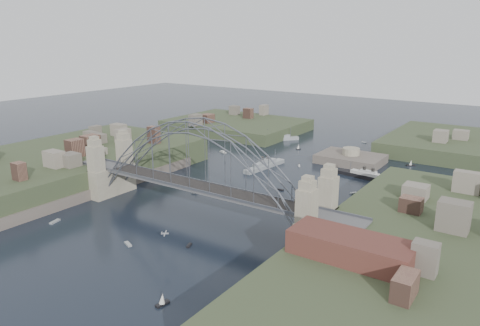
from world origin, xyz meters
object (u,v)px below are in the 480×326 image
naval_cruiser_far (279,138)px  ocean_liner (368,176)px  wharf_shed (351,247)px  naval_cruiser_near (265,166)px  fort_island (350,164)px  bridge (198,170)px

naval_cruiser_far → ocean_liner: size_ratio=0.71×
wharf_shed → naval_cruiser_near: bearing=131.4°
fort_island → naval_cruiser_far: naval_cruiser_far is taller
fort_island → ocean_liner: fort_island is taller
fort_island → naval_cruiser_near: size_ratio=1.10×
ocean_liner → bridge: bearing=-113.2°
fort_island → naval_cruiser_far: (-38.95, 17.11, 1.26)m
bridge → wharf_shed: size_ratio=4.20×
fort_island → ocean_liner: (11.62, -14.92, 1.14)m
bridge → fort_island: 72.14m
wharf_shed → fort_island: bearing=110.9°
wharf_shed → naval_cruiser_near: 81.72m
fort_island → wharf_shed: wharf_shed is taller
fort_island → ocean_liner: size_ratio=1.04×
fort_island → ocean_liner: bearing=-52.1°
wharf_shed → bridge: bearing=162.3°
fort_island → naval_cruiser_near: (-21.66, -23.05, 1.26)m
wharf_shed → naval_cruiser_near: size_ratio=1.00×
fort_island → naval_cruiser_far: 42.57m
naval_cruiser_near → naval_cruiser_far: naval_cruiser_near is taller
bridge → wharf_shed: bearing=-17.7°
naval_cruiser_near → naval_cruiser_far: size_ratio=1.33×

